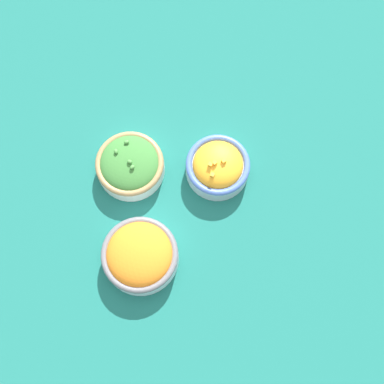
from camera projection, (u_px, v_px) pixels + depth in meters
ground_plane at (192, 197)px, 1.02m from camera, size 3.00×3.00×0.00m
bowl_carrots at (140, 255)px, 0.96m from camera, size 0.14×0.14×0.07m
bowl_broccoli at (130, 165)px, 1.01m from camera, size 0.13×0.13×0.06m
bowl_squash at (218, 166)px, 1.01m from camera, size 0.12×0.12×0.07m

